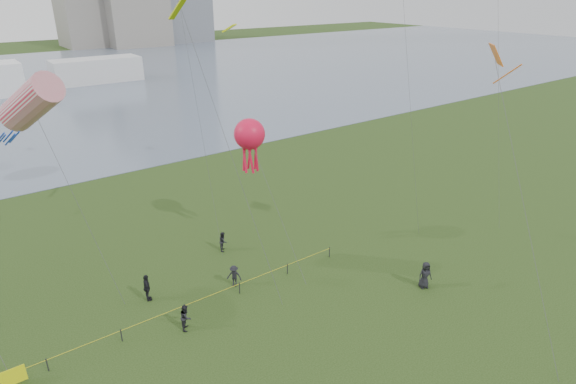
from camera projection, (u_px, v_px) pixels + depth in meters
lake at (25, 88)px, 97.81m from camera, size 400.00×120.00×0.08m
building_low at (83, 3)px, 160.03m from camera, size 16.00×18.00×28.00m
pavilion_right at (97, 70)px, 103.00m from camera, size 18.00×7.00×5.00m
fence at (83, 348)px, 26.73m from camera, size 24.07×0.07×1.05m
spectator_a at (186, 317)px, 28.82m from camera, size 0.98×1.03×1.68m
spectator_b at (234, 276)px, 32.97m from camera, size 1.14×1.16×1.60m
spectator_c at (147, 288)px, 31.42m from camera, size 0.68×1.19×1.90m
spectator_d at (425, 275)px, 32.77m from camera, size 1.11×0.92×1.95m
spectator_g at (223, 241)px, 37.49m from camera, size 0.92×0.97×1.57m
kite_windsock at (31, 103)px, 28.50m from camera, size 4.74×7.30×14.73m
kite_octopus at (250, 135)px, 35.39m from camera, size 2.31×8.41×10.24m
kite_delta at (500, 70)px, 27.87m from camera, size 4.84×9.78×16.03m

